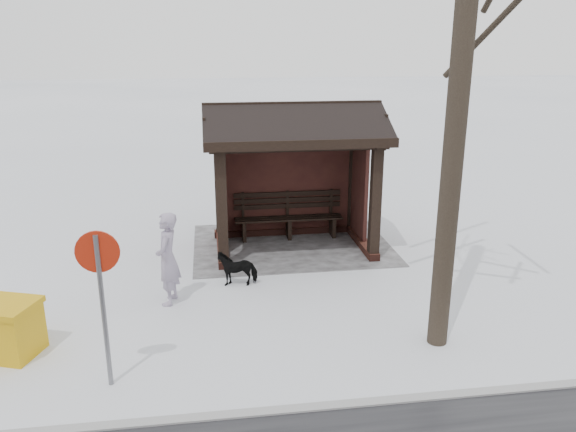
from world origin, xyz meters
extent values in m
plane|color=silver|center=(0.00, 0.00, 0.00)|extent=(120.00, 120.00, 0.00)
cube|color=gray|center=(0.00, 5.50, 0.01)|extent=(120.00, 0.15, 0.06)
cube|color=gray|center=(0.00, -0.20, 0.01)|extent=(4.20, 3.20, 0.02)
cube|color=#3B1B15|center=(0.00, -0.90, 0.08)|extent=(3.30, 0.22, 0.16)
cube|color=#3B1B15|center=(-1.50, 0.00, 0.08)|extent=(0.22, 2.10, 0.16)
cube|color=#3B1B15|center=(1.50, 0.00, 0.08)|extent=(0.22, 2.10, 0.16)
cube|color=black|center=(-1.50, 0.90, 1.15)|extent=(0.20, 0.20, 2.30)
cube|color=black|center=(1.50, 0.90, 1.15)|extent=(0.20, 0.20, 2.30)
cube|color=black|center=(-1.50, -0.90, 1.15)|extent=(0.20, 0.20, 2.30)
cube|color=black|center=(1.50, -0.90, 1.15)|extent=(0.20, 0.20, 2.30)
cube|color=black|center=(0.00, -0.90, 1.23)|extent=(2.80, 0.08, 2.14)
cube|color=black|center=(-1.50, -0.31, 1.23)|extent=(0.08, 1.17, 2.14)
cube|color=black|center=(1.50, -0.31, 1.23)|extent=(0.08, 1.17, 2.14)
cube|color=black|center=(0.00, 0.90, 2.36)|extent=(3.40, 0.20, 0.18)
cube|color=black|center=(0.00, -0.90, 2.36)|extent=(3.40, 0.20, 0.18)
cylinder|color=black|center=(-1.50, 4.20, 4.28)|extent=(0.29, 0.29, 8.55)
imported|color=#9589A0|center=(2.45, 2.31, 0.79)|extent=(0.48, 0.64, 1.58)
imported|color=black|center=(1.28, 1.68, 0.30)|extent=(0.73, 0.36, 0.61)
cube|color=#C3920B|center=(4.69, 3.63, 0.35)|extent=(1.13, 0.93, 0.70)
cylinder|color=slate|center=(3.08, 4.62, 1.02)|extent=(0.06, 0.06, 2.04)
cylinder|color=#AB200C|center=(3.08, 4.60, 1.82)|extent=(0.53, 0.04, 0.53)
cylinder|color=white|center=(3.08, 4.58, 1.82)|extent=(0.41, 0.04, 0.41)
camera|label=1|loc=(1.71, 11.14, 4.22)|focal=35.00mm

